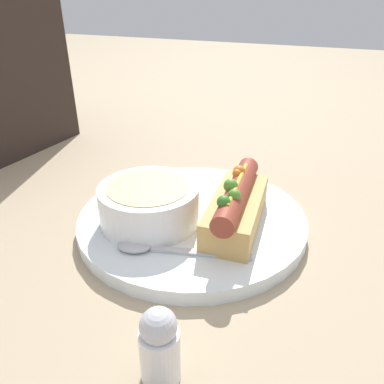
% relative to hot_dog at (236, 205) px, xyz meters
% --- Properties ---
extents(ground_plane, '(4.00, 4.00, 0.00)m').
position_rel_hot_dog_xyz_m(ground_plane, '(-0.00, 0.06, -0.04)').
color(ground_plane, tan).
extents(dinner_plate, '(0.29, 0.29, 0.02)m').
position_rel_hot_dog_xyz_m(dinner_plate, '(-0.00, 0.06, -0.04)').
color(dinner_plate, white).
rests_on(dinner_plate, ground_plane).
extents(hot_dog, '(0.16, 0.08, 0.07)m').
position_rel_hot_dog_xyz_m(hot_dog, '(0.00, 0.00, 0.00)').
color(hot_dog, tan).
rests_on(hot_dog, dinner_plate).
extents(soup_bowl, '(0.12, 0.12, 0.05)m').
position_rel_hot_dog_xyz_m(soup_bowl, '(-0.04, 0.10, 0.00)').
color(soup_bowl, white).
rests_on(soup_bowl, dinner_plate).
extents(spoon, '(0.06, 0.15, 0.01)m').
position_rel_hot_dog_xyz_m(spoon, '(-0.09, 0.06, -0.02)').
color(spoon, '#B7B7BC').
rests_on(spoon, dinner_plate).
extents(salt_shaker, '(0.03, 0.03, 0.07)m').
position_rel_hot_dog_xyz_m(salt_shaker, '(-0.21, -0.01, -0.01)').
color(salt_shaker, silver).
rests_on(salt_shaker, ground_plane).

